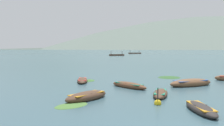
# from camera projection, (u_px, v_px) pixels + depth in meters

# --- Properties ---
(ground_plane) EXTENTS (6000.00, 6000.00, 0.00)m
(ground_plane) POSITION_uv_depth(u_px,v_px,m) (101.00, 49.00, 1504.23)
(ground_plane) COLOR #385660
(mountain_2) EXTENTS (1978.13, 1978.13, 454.28)m
(mountain_2) POSITION_uv_depth(u_px,v_px,m) (73.00, 21.00, 1957.42)
(mountain_2) COLOR #56665B
(mountain_2) RESTS_ON ground
(mountain_3) EXTENTS (2373.60, 2373.60, 546.56)m
(mountain_3) POSITION_uv_depth(u_px,v_px,m) (174.00, 13.00, 1878.04)
(mountain_3) COLOR slate
(mountain_3) RESTS_ON ground
(rowboat_1) EXTENTS (1.19, 3.75, 0.51)m
(rowboat_1) POSITION_uv_depth(u_px,v_px,m) (82.00, 81.00, 24.93)
(rowboat_1) COLOR #4C3323
(rowboat_1) RESTS_ON ground
(rowboat_2) EXTENTS (3.31, 3.62, 0.68)m
(rowboat_2) POSITION_uv_depth(u_px,v_px,m) (87.00, 96.00, 16.35)
(rowboat_2) COLOR #4C3323
(rowboat_2) RESTS_ON ground
(rowboat_3) EXTENTS (1.00, 3.52, 0.51)m
(rowboat_3) POSITION_uv_depth(u_px,v_px,m) (201.00, 109.00, 13.21)
(rowboat_3) COLOR #2D2826
(rowboat_3) RESTS_ON ground
(rowboat_5) EXTENTS (3.24, 3.86, 0.59)m
(rowboat_5) POSITION_uv_depth(u_px,v_px,m) (129.00, 85.00, 21.41)
(rowboat_5) COLOR brown
(rowboat_5) RESTS_ON ground
(rowboat_6) EXTENTS (4.79, 3.09, 0.81)m
(rowboat_6) POSITION_uv_depth(u_px,v_px,m) (191.00, 83.00, 22.44)
(rowboat_6) COLOR brown
(rowboat_6) RESTS_ON ground
(rowboat_8) EXTENTS (2.03, 3.70, 0.51)m
(rowboat_8) POSITION_uv_depth(u_px,v_px,m) (160.00, 94.00, 17.67)
(rowboat_8) COLOR #4C3323
(rowboat_8) RESTS_ON ground
(ferry_0) EXTENTS (8.68, 3.84, 2.54)m
(ferry_0) POSITION_uv_depth(u_px,v_px,m) (135.00, 53.00, 168.82)
(ferry_0) COLOR #4C3323
(ferry_0) RESTS_ON ground
(ferry_1) EXTENTS (7.37, 3.22, 2.54)m
(ferry_1) POSITION_uv_depth(u_px,v_px,m) (117.00, 55.00, 120.10)
(ferry_1) COLOR #4C3323
(ferry_1) RESTS_ON ground
(mooring_buoy) EXTENTS (0.43, 0.43, 1.15)m
(mooring_buoy) POSITION_uv_depth(u_px,v_px,m) (158.00, 103.00, 14.88)
(mooring_buoy) COLOR yellow
(mooring_buoy) RESTS_ON ground
(weed_patch_0) EXTENTS (2.57, 2.61, 0.14)m
(weed_patch_0) POSITION_uv_depth(u_px,v_px,m) (72.00, 106.00, 14.61)
(weed_patch_0) COLOR #477033
(weed_patch_0) RESTS_ON ground
(weed_patch_1) EXTENTS (1.53, 2.16, 0.14)m
(weed_patch_1) POSITION_uv_depth(u_px,v_px,m) (88.00, 81.00, 26.06)
(weed_patch_1) COLOR #38662D
(weed_patch_1) RESTS_ON ground
(weed_patch_2) EXTENTS (3.50, 3.75, 0.14)m
(weed_patch_2) POSITION_uv_depth(u_px,v_px,m) (169.00, 77.00, 28.92)
(weed_patch_2) COLOR #2D5628
(weed_patch_2) RESTS_ON ground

